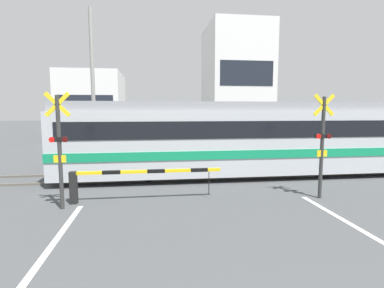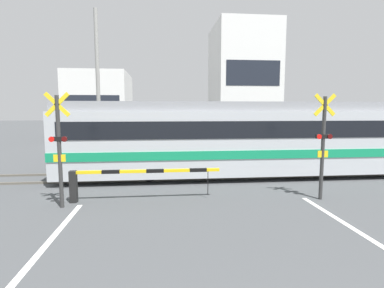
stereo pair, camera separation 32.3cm
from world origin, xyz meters
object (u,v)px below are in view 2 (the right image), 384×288
at_px(crossing_barrier_near, 119,178).
at_px(pedestrian, 155,137).
at_px(crossing_barrier_far, 226,149).
at_px(crossing_signal_left, 59,145).
at_px(crossing_signal_right, 323,142).
at_px(commuter_train, 286,136).

distance_m(crossing_barrier_near, pedestrian, 10.28).
relative_size(crossing_barrier_far, crossing_signal_left, 1.39).
relative_size(crossing_barrier_far, pedestrian, 2.54).
bearing_deg(crossing_signal_right, pedestrian, 116.17).
relative_size(crossing_barrier_near, crossing_signal_right, 1.39).
xyz_separation_m(crossing_barrier_far, crossing_signal_left, (-6.16, -6.72, 1.06)).
distance_m(crossing_barrier_far, crossing_signal_left, 9.18).
xyz_separation_m(crossing_barrier_near, crossing_signal_right, (6.16, -0.45, 1.06)).
bearing_deg(crossing_barrier_far, crossing_signal_right, -77.22).
distance_m(commuter_train, crossing_signal_left, 8.85).
bearing_deg(crossing_signal_left, crossing_signal_right, 0.00).
distance_m(crossing_signal_right, pedestrian, 11.93).
xyz_separation_m(crossing_barrier_far, pedestrian, (-3.72, 3.96, 0.30)).
bearing_deg(commuter_train, crossing_barrier_near, -154.12).
bearing_deg(crossing_signal_left, crossing_barrier_near, 16.45).
distance_m(crossing_barrier_near, crossing_barrier_far, 7.80).
relative_size(commuter_train, crossing_barrier_far, 4.13).
height_order(crossing_barrier_near, crossing_barrier_far, same).
distance_m(commuter_train, crossing_barrier_near, 7.33).
distance_m(crossing_barrier_far, pedestrian, 5.44).
height_order(crossing_signal_left, pedestrian, crossing_signal_left).
bearing_deg(crossing_barrier_far, pedestrian, 133.27).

